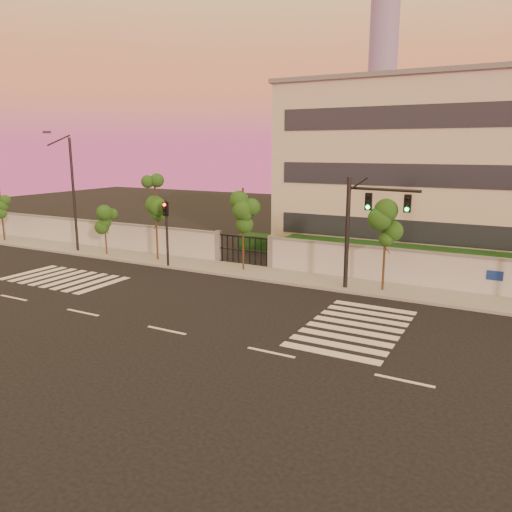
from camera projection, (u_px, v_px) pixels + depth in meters
The scene contains 15 objects.
ground at pixel (167, 330), 21.34m from camera, with size 120.00×120.00×0.00m, color black.
sidewalk at pixel (275, 275), 30.37m from camera, with size 60.00×3.00×0.15m, color gray.
perimeter_wall at pixel (287, 255), 31.40m from camera, with size 60.00×0.36×2.20m.
hedge_row at pixel (318, 252), 33.32m from camera, with size 41.00×4.25×1.80m.
institutional_building at pixel (463, 170), 34.80m from camera, with size 24.40×12.40×12.25m.
distant_skyscraper at pixel (383, 49), 279.29m from camera, with size 16.00×16.00×118.00m.
road_markings at pixel (188, 302), 25.31m from camera, with size 57.00×7.62×0.02m.
street_tree_a at pixel (1, 203), 40.72m from camera, with size 1.58×1.26×4.36m.
street_tree_b at pixel (105, 219), 35.58m from camera, with size 1.36×1.08×3.61m.
street_tree_c at pixel (156, 199), 33.42m from camera, with size 1.60×1.28×5.89m.
street_tree_d at pixel (244, 211), 30.66m from camera, with size 1.53×1.22×5.27m.
street_tree_e at pixel (386, 224), 26.22m from camera, with size 1.55×1.23×5.04m.
traffic_signal_main at pixel (362, 221), 26.30m from camera, with size 3.89×0.73×6.16m.
traffic_signal_secondary at pixel (166, 225), 31.91m from camera, with size 0.35×0.34×4.45m.
streetlight_west at pixel (71, 189), 36.19m from camera, with size 0.52×2.11×8.78m.
Camera 1 is at (12.93, -15.96, 7.65)m, focal length 35.00 mm.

